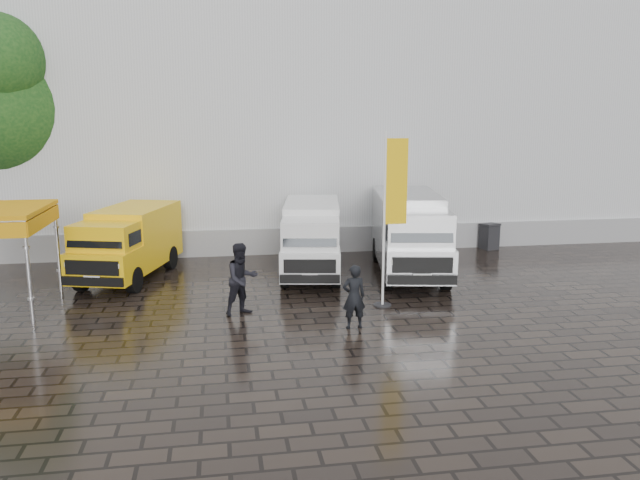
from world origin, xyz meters
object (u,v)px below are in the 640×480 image
(van_yellow, at_px, (128,245))
(person_front, at_px, (354,297))
(van_white, at_px, (311,240))
(wheelie_bin, at_px, (489,236))
(person_tent, at_px, (242,279))
(van_silver, at_px, (409,235))
(flagpole, at_px, (391,211))

(van_yellow, xyz_separation_m, person_front, (6.22, -5.94, -0.32))
(van_white, bearing_deg, wheelie_bin, 29.72)
(van_yellow, height_order, wheelie_bin, van_yellow)
(van_white, bearing_deg, van_yellow, -173.48)
(wheelie_bin, bearing_deg, person_tent, -161.63)
(person_front, xyz_separation_m, person_tent, (-2.72, 1.58, 0.16))
(van_yellow, xyz_separation_m, wheelie_bin, (13.62, 2.49, -0.62))
(van_yellow, distance_m, van_silver, 9.26)
(van_yellow, height_order, person_front, van_yellow)
(van_white, bearing_deg, flagpole, -58.03)
(person_front, bearing_deg, van_silver, -124.42)
(van_white, relative_size, flagpole, 1.12)
(wheelie_bin, bearing_deg, van_white, -175.55)
(flagpole, height_order, person_tent, flagpole)
(flagpole, relative_size, wheelie_bin, 4.69)
(van_yellow, relative_size, van_silver, 0.81)
(wheelie_bin, height_order, person_front, person_front)
(van_silver, distance_m, person_tent, 6.72)
(van_yellow, xyz_separation_m, van_silver, (9.22, -0.84, 0.19))
(van_silver, height_order, flagpole, flagpole)
(van_silver, bearing_deg, flagpole, -105.49)
(van_yellow, bearing_deg, person_tent, -34.91)
(van_yellow, distance_m, person_front, 8.60)
(van_white, distance_m, person_tent, 4.75)
(van_white, distance_m, flagpole, 4.50)
(van_silver, relative_size, person_tent, 3.15)
(van_silver, relative_size, wheelie_bin, 5.93)
(van_white, bearing_deg, person_front, -78.11)
(flagpole, bearing_deg, van_yellow, 150.91)
(wheelie_bin, height_order, person_tent, person_tent)
(flagpole, bearing_deg, person_front, -129.07)
(wheelie_bin, distance_m, person_tent, 12.23)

